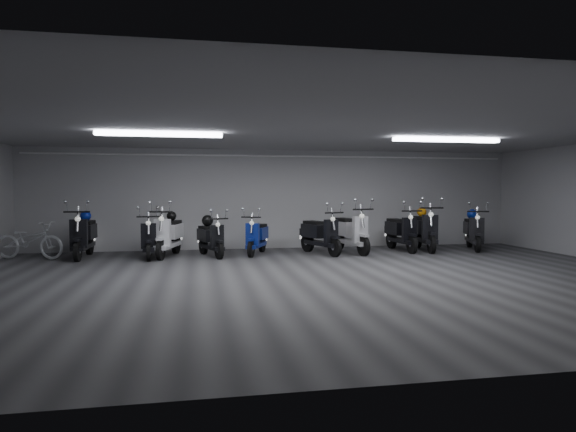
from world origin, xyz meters
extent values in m
cube|color=#363538|center=(0.00, 0.00, -0.01)|extent=(14.00, 10.00, 0.01)
cube|color=gray|center=(0.00, 0.00, 2.80)|extent=(14.00, 10.00, 0.01)
cube|color=#9F9FA2|center=(0.00, 5.00, 1.40)|extent=(14.00, 0.01, 2.80)
cube|color=#9F9FA2|center=(0.00, -5.00, 1.40)|extent=(14.00, 0.01, 2.80)
cube|color=white|center=(-3.00, 1.00, 2.74)|extent=(2.40, 0.18, 0.08)
cube|color=white|center=(3.00, 1.00, 2.74)|extent=(2.40, 0.18, 0.08)
cylinder|color=white|center=(0.00, 4.92, 2.62)|extent=(13.60, 0.05, 0.05)
imported|color=white|center=(-6.28, 3.86, 0.55)|extent=(1.81, 1.09, 1.10)
sphere|color=black|center=(-2.95, 3.91, 1.00)|extent=(0.24, 0.24, 0.24)
sphere|color=navy|center=(5.31, 3.80, 0.98)|extent=(0.29, 0.29, 0.29)
sphere|color=navy|center=(-5.04, 4.05, 1.02)|extent=(0.26, 0.26, 0.26)
sphere|color=#C7750B|center=(3.85, 3.92, 1.05)|extent=(0.26, 0.26, 0.26)
sphere|color=black|center=(-2.05, 3.68, 0.89)|extent=(0.29, 0.29, 0.29)
camera|label=1|loc=(-2.28, -8.88, 1.66)|focal=30.75mm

